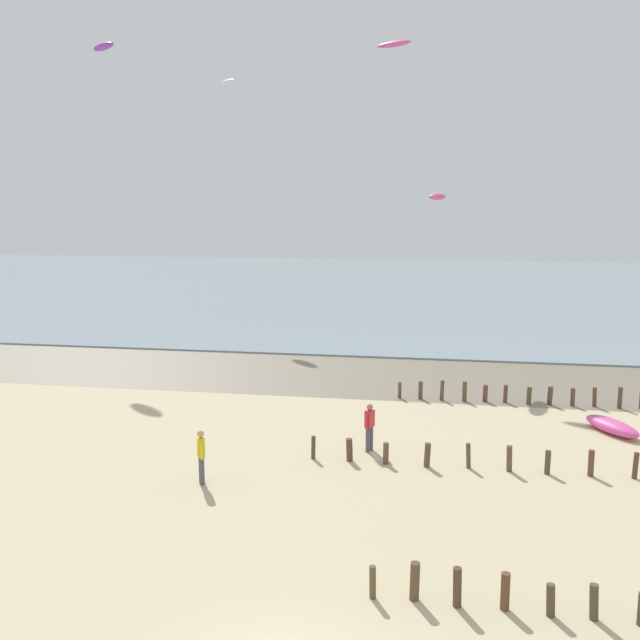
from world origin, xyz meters
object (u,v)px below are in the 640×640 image
object	(u,v)px
person_mid_beach	(370,426)
kite_aloft_1	(437,197)
person_nearest_camera	(201,455)
kite_aloft_0	(394,44)
kite_aloft_2	(228,82)
grounded_kite	(612,426)
kite_aloft_6	(103,47)

from	to	relation	value
person_mid_beach	kite_aloft_1	world-z (taller)	kite_aloft_1
person_nearest_camera	kite_aloft_0	distance (m)	29.42
kite_aloft_0	kite_aloft_2	distance (m)	15.40
person_mid_beach	kite_aloft_0	xyz separation A→B (m)	(-0.65, 19.92, 17.06)
person_nearest_camera	kite_aloft_2	bearing A→B (deg)	105.13
grounded_kite	kite_aloft_0	size ratio (longest dim) A/B	1.13
kite_aloft_2	kite_aloft_6	size ratio (longest dim) A/B	0.96
grounded_kite	kite_aloft_6	world-z (taller)	kite_aloft_6
person_mid_beach	kite_aloft_0	size ratio (longest dim) A/B	0.76
person_mid_beach	grounded_kite	world-z (taller)	person_mid_beach
grounded_kite	kite_aloft_0	distance (m)	25.99
person_nearest_camera	person_mid_beach	world-z (taller)	same
person_nearest_camera	grounded_kite	world-z (taller)	person_nearest_camera
grounded_kite	person_nearest_camera	bearing A→B (deg)	87.55
grounded_kite	kite_aloft_1	xyz separation A→B (m)	(-6.76, 10.76, 8.72)
person_mid_beach	kite_aloft_2	size ratio (longest dim) A/B	0.72
person_mid_beach	kite_aloft_6	size ratio (longest dim) A/B	0.69
grounded_kite	kite_aloft_6	distance (m)	36.95
person_mid_beach	person_nearest_camera	bearing A→B (deg)	-142.85
person_mid_beach	kite_aloft_6	world-z (taller)	kite_aloft_6
kite_aloft_2	kite_aloft_1	bearing A→B (deg)	6.58
kite_aloft_6	person_nearest_camera	bearing A→B (deg)	160.98
person_nearest_camera	person_mid_beach	distance (m)	6.10
kite_aloft_6	kite_aloft_1	bearing A→B (deg)	-154.48
kite_aloft_0	kite_aloft_1	xyz separation A→B (m)	(2.79, -5.69, -9.00)
kite_aloft_6	person_mid_beach	bearing A→B (deg)	173.83
person_nearest_camera	kite_aloft_2	world-z (taller)	kite_aloft_2
person_nearest_camera	kite_aloft_0	xyz separation A→B (m)	(4.21, 23.60, 17.06)
kite_aloft_6	grounded_kite	bearing A→B (deg)	-170.27
person_nearest_camera	person_mid_beach	size ratio (longest dim) A/B	1.00
kite_aloft_1	person_nearest_camera	bearing A→B (deg)	171.83
person_mid_beach	kite_aloft_0	distance (m)	26.24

